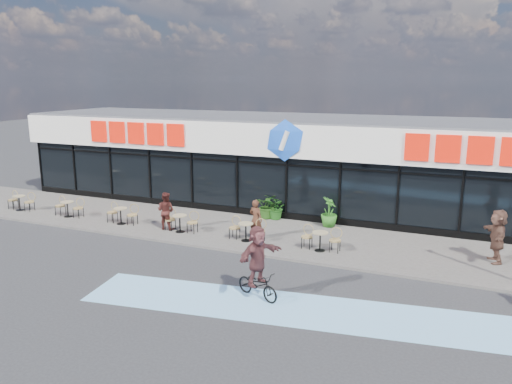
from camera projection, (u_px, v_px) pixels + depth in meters
ground at (217, 273)px, 17.07m from camera, size 120.00×120.00×0.00m
sidewalk at (266, 235)px, 21.10m from camera, size 44.00×5.00×0.10m
bike_lane at (318, 312)px, 14.20m from camera, size 14.17×4.13×0.01m
building at (306, 162)px, 25.47m from camera, size 30.60×6.57×4.75m
bistro_set_0 at (21, 201)px, 24.80m from camera, size 1.54×0.62×0.90m
bistro_set_1 at (69, 207)px, 23.63m from camera, size 1.54×0.62×0.90m
bistro_set_2 at (122, 214)px, 22.46m from camera, size 1.54×0.62×0.90m
bistro_set_3 at (181, 221)px, 21.29m from camera, size 1.54×0.62×0.90m
bistro_set_4 at (247, 229)px, 20.12m from camera, size 1.54×0.62×0.90m
bistro_set_5 at (321, 239)px, 18.95m from camera, size 1.54×0.62×0.90m
potted_plant_left at (277, 208)px, 23.11m from camera, size 1.29×1.23×1.11m
potted_plant_mid at (268, 206)px, 23.27m from camera, size 1.23×1.12×1.21m
potted_plant_right at (329, 212)px, 21.96m from camera, size 0.82×0.82×1.31m
patron_left at (256, 219)px, 20.30m from camera, size 0.66×0.50×1.62m
patron_right at (166, 211)px, 21.53m from camera, size 0.82×0.65×1.64m
pedestrian_a at (497, 236)px, 17.60m from camera, size 0.92×1.87×1.93m
cyclist_a at (258, 265)px, 14.88m from camera, size 1.69×1.76×2.27m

